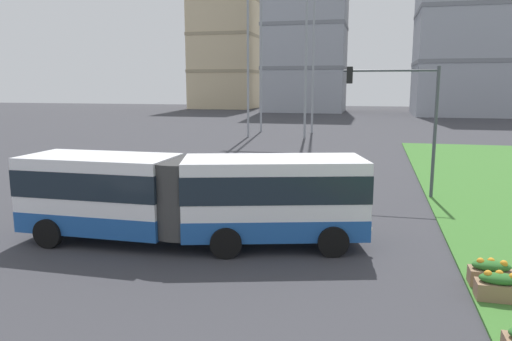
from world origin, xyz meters
TOP-DOWN VIEW (x-y plane):
  - articulated_bus at (-0.95, 12.99)m, footprint 11.88×4.26m
  - car_grey_wagon at (-6.04, 19.16)m, footprint 4.55×2.35m
  - flower_planter_3 at (8.23, 10.36)m, footprint 1.10×0.56m
  - flower_planter_4 at (8.23, 11.27)m, footprint 1.10×0.56m
  - traffic_light_far_right at (6.41, 22.00)m, footprint 4.42×0.28m
  - apartment_tower_west at (-30.00, 112.37)m, footprint 14.70×16.68m
  - apartment_tower_westcentre at (-9.27, 100.19)m, footprint 16.40×14.40m
  - apartment_tower_centre at (21.67, 93.82)m, footprint 19.70×17.35m
  - apartment_tower_eastcentre at (31.33, 110.78)m, footprint 17.90×15.07m

SIDE VIEW (x-z plane):
  - flower_planter_3 at x=8.23m, z-range 0.06..0.80m
  - flower_planter_4 at x=8.23m, z-range 0.06..0.80m
  - car_grey_wagon at x=-6.04m, z-range -0.04..1.54m
  - articulated_bus at x=-0.95m, z-range 0.15..3.15m
  - traffic_light_far_right at x=6.41m, z-range 1.19..7.47m
  - apartment_tower_centre at x=21.67m, z-range 0.02..36.27m
  - apartment_tower_west at x=-30.00m, z-range 0.02..41.39m
  - apartment_tower_eastcentre at x=31.33m, z-range 0.02..42.11m
  - apartment_tower_westcentre at x=-9.27m, z-range 0.02..42.15m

